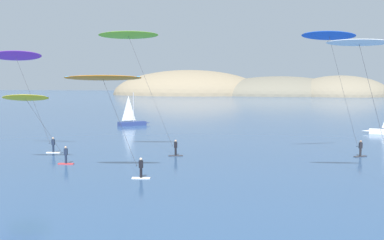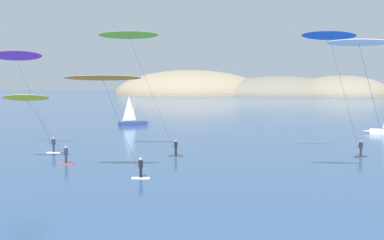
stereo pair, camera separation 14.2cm
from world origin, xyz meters
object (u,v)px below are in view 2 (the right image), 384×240
(kitesurfer_white, at_px, (363,57))
(kitesurfer_blue, at_px, (332,44))
(sailboat_far, at_px, (134,122))
(kitesurfer_orange, at_px, (105,84))
(kitesurfer_lime, at_px, (131,42))
(kitesurfer_purple, at_px, (18,61))
(kitesurfer_yellow, at_px, (29,103))

(kitesurfer_white, bearing_deg, kitesurfer_blue, 90.77)
(sailboat_far, bearing_deg, kitesurfer_orange, -79.66)
(kitesurfer_lime, bearing_deg, kitesurfer_white, -29.61)
(kitesurfer_white, height_order, kitesurfer_lime, kitesurfer_lime)
(kitesurfer_lime, bearing_deg, kitesurfer_purple, 175.43)
(kitesurfer_orange, height_order, kitesurfer_white, kitesurfer_white)
(kitesurfer_blue, bearing_deg, sailboat_far, 131.66)
(kitesurfer_purple, xyz_separation_m, kitesurfer_lime, (12.81, -1.02, 1.90))
(kitesurfer_blue, bearing_deg, kitesurfer_purple, 179.68)
(sailboat_far, height_order, kitesurfer_white, kitesurfer_white)
(kitesurfer_purple, distance_m, kitesurfer_blue, 33.13)
(sailboat_far, distance_m, kitesurfer_white, 52.39)
(kitesurfer_purple, bearing_deg, kitesurfer_yellow, -57.58)
(sailboat_far, distance_m, kitesurfer_yellow, 38.09)
(kitesurfer_orange, xyz_separation_m, kitesurfer_blue, (19.71, 12.22, 3.88))
(sailboat_far, height_order, kitesurfer_blue, kitesurfer_blue)
(kitesurfer_orange, distance_m, kitesurfer_white, 19.99)
(kitesurfer_orange, distance_m, kitesurfer_blue, 23.51)
(kitesurfer_lime, bearing_deg, sailboat_far, 102.93)
(kitesurfer_orange, bearing_deg, sailboat_far, 100.34)
(kitesurfer_yellow, height_order, kitesurfer_purple, kitesurfer_purple)
(kitesurfer_white, height_order, kitesurfer_blue, kitesurfer_blue)
(kitesurfer_purple, xyz_separation_m, kitesurfer_blue, (33.09, -0.19, 1.57))
(kitesurfer_blue, bearing_deg, kitesurfer_yellow, -166.86)
(kitesurfer_orange, bearing_deg, kitesurfer_white, -0.70)
(kitesurfer_orange, bearing_deg, kitesurfer_yellow, 148.51)
(sailboat_far, xyz_separation_m, kitesurfer_purple, (-5.49, -30.84, 9.31))
(kitesurfer_purple, xyz_separation_m, kitesurfer_white, (33.26, -12.65, -0.22))
(kitesurfer_yellow, relative_size, kitesurfer_orange, 0.79)
(kitesurfer_orange, xyz_separation_m, kitesurfer_lime, (-0.57, 11.38, 4.21))
(kitesurfer_purple, bearing_deg, sailboat_far, 79.90)
(kitesurfer_blue, xyz_separation_m, kitesurfer_lime, (-20.28, -0.84, 0.33))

